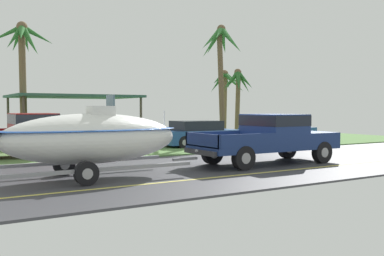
{
  "coord_description": "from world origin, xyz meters",
  "views": [
    {
      "loc": [
        -10.52,
        -12.41,
        2.01
      ],
      "look_at": [
        -2.36,
        0.99,
        1.33
      ],
      "focal_mm": 41.25,
      "sensor_mm": 36.0,
      "label": 1
    }
  ],
  "objects_px": {
    "parked_sedan_near": "(277,131)",
    "palm_tree_far_right": "(238,86)",
    "palm_tree_near_right": "(23,52)",
    "palm_tree_mid": "(225,86)",
    "pickup_truck_towing": "(273,136)",
    "parked_sedan_far": "(199,134)",
    "carport_awning": "(73,97)",
    "parked_pickup_background": "(32,133)",
    "palm_tree_near_left": "(221,50)",
    "boat_on_trailer": "(92,138)"
  },
  "relations": [
    {
      "from": "parked_sedan_near",
      "to": "palm_tree_far_right",
      "type": "distance_m",
      "value": 5.39
    },
    {
      "from": "palm_tree_near_right",
      "to": "palm_tree_mid",
      "type": "relative_size",
      "value": 1.35
    },
    {
      "from": "pickup_truck_towing",
      "to": "palm_tree_near_right",
      "type": "distance_m",
      "value": 14.86
    },
    {
      "from": "parked_sedan_far",
      "to": "palm_tree_near_right",
      "type": "height_order",
      "value": "palm_tree_near_right"
    },
    {
      "from": "carport_awning",
      "to": "palm_tree_near_right",
      "type": "bearing_deg",
      "value": -167.99
    },
    {
      "from": "palm_tree_near_right",
      "to": "parked_sedan_near",
      "type": "bearing_deg",
      "value": -21.08
    },
    {
      "from": "palm_tree_near_right",
      "to": "palm_tree_far_right",
      "type": "bearing_deg",
      "value": -2.8
    },
    {
      "from": "parked_pickup_background",
      "to": "palm_tree_near_left",
      "type": "xyz_separation_m",
      "value": [
        11.56,
        2.96,
        4.49
      ]
    },
    {
      "from": "pickup_truck_towing",
      "to": "palm_tree_far_right",
      "type": "bearing_deg",
      "value": 58.08
    },
    {
      "from": "boat_on_trailer",
      "to": "palm_tree_near_left",
      "type": "bearing_deg",
      "value": 40.25
    },
    {
      "from": "palm_tree_far_right",
      "to": "pickup_truck_towing",
      "type": "bearing_deg",
      "value": -121.92
    },
    {
      "from": "parked_pickup_background",
      "to": "palm_tree_near_right",
      "type": "relative_size",
      "value": 0.86
    },
    {
      "from": "pickup_truck_towing",
      "to": "palm_tree_near_right",
      "type": "relative_size",
      "value": 0.87
    },
    {
      "from": "palm_tree_near_left",
      "to": "pickup_truck_towing",
      "type": "bearing_deg",
      "value": -114.56
    },
    {
      "from": "palm_tree_near_right",
      "to": "palm_tree_mid",
      "type": "xyz_separation_m",
      "value": [
        14.97,
        2.23,
        -1.35
      ]
    },
    {
      "from": "parked_sedan_far",
      "to": "carport_awning",
      "type": "distance_m",
      "value": 8.0
    },
    {
      "from": "carport_awning",
      "to": "palm_tree_near_left",
      "type": "height_order",
      "value": "palm_tree_near_left"
    },
    {
      "from": "parked_sedan_near",
      "to": "parked_sedan_far",
      "type": "distance_m",
      "value": 5.65
    },
    {
      "from": "boat_on_trailer",
      "to": "parked_sedan_far",
      "type": "relative_size",
      "value": 1.49
    },
    {
      "from": "palm_tree_near_left",
      "to": "palm_tree_mid",
      "type": "xyz_separation_m",
      "value": [
        4.22,
        5.49,
        -1.78
      ]
    },
    {
      "from": "parked_sedan_far",
      "to": "pickup_truck_towing",
      "type": "bearing_deg",
      "value": -101.07
    },
    {
      "from": "pickup_truck_towing",
      "to": "parked_sedan_far",
      "type": "bearing_deg",
      "value": 78.93
    },
    {
      "from": "parked_sedan_far",
      "to": "carport_awning",
      "type": "bearing_deg",
      "value": 129.83
    },
    {
      "from": "pickup_truck_towing",
      "to": "palm_tree_near_left",
      "type": "xyz_separation_m",
      "value": [
        4.35,
        9.52,
        4.5
      ]
    },
    {
      "from": "palm_tree_far_right",
      "to": "parked_sedan_near",
      "type": "bearing_deg",
      "value": -95.46
    },
    {
      "from": "palm_tree_near_right",
      "to": "palm_tree_far_right",
      "type": "height_order",
      "value": "palm_tree_near_right"
    },
    {
      "from": "carport_awning",
      "to": "palm_tree_far_right",
      "type": "distance_m",
      "value": 11.15
    },
    {
      "from": "palm_tree_far_right",
      "to": "palm_tree_near_left",
      "type": "bearing_deg",
      "value": -141.02
    },
    {
      "from": "palm_tree_near_right",
      "to": "palm_tree_far_right",
      "type": "relative_size",
      "value": 1.4
    },
    {
      "from": "palm_tree_mid",
      "to": "parked_pickup_background",
      "type": "bearing_deg",
      "value": -151.84
    },
    {
      "from": "pickup_truck_towing",
      "to": "palm_tree_mid",
      "type": "distance_m",
      "value": 17.5
    },
    {
      "from": "parked_sedan_near",
      "to": "pickup_truck_towing",
      "type": "bearing_deg",
      "value": -133.17
    },
    {
      "from": "parked_pickup_background",
      "to": "carport_awning",
      "type": "bearing_deg",
      "value": 61.49
    },
    {
      "from": "palm_tree_near_right",
      "to": "pickup_truck_towing",
      "type": "bearing_deg",
      "value": -63.4
    },
    {
      "from": "boat_on_trailer",
      "to": "parked_sedan_far",
      "type": "height_order",
      "value": "boat_on_trailer"
    },
    {
      "from": "pickup_truck_towing",
      "to": "carport_awning",
      "type": "relative_size",
      "value": 0.84
    },
    {
      "from": "parked_sedan_near",
      "to": "palm_tree_far_right",
      "type": "relative_size",
      "value": 0.97
    },
    {
      "from": "pickup_truck_towing",
      "to": "parked_sedan_near",
      "type": "height_order",
      "value": "pickup_truck_towing"
    },
    {
      "from": "boat_on_trailer",
      "to": "palm_tree_mid",
      "type": "relative_size",
      "value": 1.3
    },
    {
      "from": "parked_sedan_far",
      "to": "parked_sedan_near",
      "type": "bearing_deg",
      "value": 1.24
    },
    {
      "from": "carport_awning",
      "to": "palm_tree_near_right",
      "type": "xyz_separation_m",
      "value": [
        -2.9,
        -0.62,
        2.41
      ]
    },
    {
      "from": "carport_awning",
      "to": "palm_tree_near_right",
      "type": "distance_m",
      "value": 3.82
    },
    {
      "from": "carport_awning",
      "to": "palm_tree_near_right",
      "type": "height_order",
      "value": "palm_tree_near_right"
    },
    {
      "from": "pickup_truck_towing",
      "to": "palm_tree_mid",
      "type": "relative_size",
      "value": 1.17
    },
    {
      "from": "parked_pickup_background",
      "to": "palm_tree_far_right",
      "type": "xyz_separation_m",
      "value": [
        14.75,
        5.53,
        2.55
      ]
    },
    {
      "from": "parked_pickup_background",
      "to": "parked_sedan_far",
      "type": "height_order",
      "value": "parked_pickup_background"
    },
    {
      "from": "parked_pickup_background",
      "to": "palm_tree_near_right",
      "type": "bearing_deg",
      "value": 82.56
    },
    {
      "from": "parked_pickup_background",
      "to": "parked_sedan_far",
      "type": "distance_m",
      "value": 8.72
    },
    {
      "from": "parked_sedan_near",
      "to": "carport_awning",
      "type": "distance_m",
      "value": 12.26
    },
    {
      "from": "pickup_truck_towing",
      "to": "palm_tree_near_left",
      "type": "distance_m",
      "value": 11.39
    }
  ]
}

